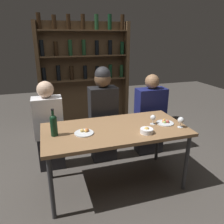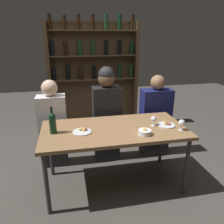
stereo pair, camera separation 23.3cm
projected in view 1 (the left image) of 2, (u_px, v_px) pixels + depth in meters
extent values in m
plane|color=#47423D|center=(115.00, 183.00, 2.65)|extent=(10.00, 10.00, 0.00)
cube|color=olive|center=(115.00, 130.00, 2.41)|extent=(1.58, 0.78, 0.04)
cylinder|color=#2D2D30|center=(51.00, 189.00, 2.03)|extent=(0.04, 0.04, 0.69)
cylinder|color=#2D2D30|center=(186.00, 163.00, 2.44)|extent=(0.04, 0.04, 0.69)
cylinder|color=#2D2D30|center=(49.00, 154.00, 2.63)|extent=(0.04, 0.04, 0.69)
cylinder|color=#2D2D30|center=(157.00, 138.00, 3.04)|extent=(0.04, 0.04, 0.69)
cube|color=#4C3823|center=(84.00, 78.00, 3.98)|extent=(1.55, 0.02, 1.92)
cube|color=#4C3823|center=(40.00, 81.00, 3.67)|extent=(0.06, 0.18, 1.92)
cube|color=#4C3823|center=(126.00, 77.00, 4.10)|extent=(0.06, 0.18, 1.92)
cube|color=#4C3823|center=(85.00, 79.00, 3.89)|extent=(1.47, 0.18, 0.02)
cylinder|color=black|center=(44.00, 75.00, 3.65)|extent=(0.07, 0.07, 0.23)
cylinder|color=black|center=(58.00, 73.00, 3.72)|extent=(0.07, 0.07, 0.26)
cylinder|color=black|center=(72.00, 73.00, 3.78)|extent=(0.07, 0.07, 0.24)
cylinder|color=black|center=(85.00, 72.00, 3.86)|extent=(0.07, 0.07, 0.24)
cylinder|color=black|center=(97.00, 72.00, 3.92)|extent=(0.07, 0.07, 0.22)
cylinder|color=black|center=(110.00, 71.00, 3.97)|extent=(0.07, 0.07, 0.24)
cylinder|color=#19381E|center=(121.00, 71.00, 4.05)|extent=(0.07, 0.07, 0.22)
cube|color=#4C3823|center=(84.00, 56.00, 3.76)|extent=(1.47, 0.18, 0.02)
cylinder|color=black|center=(42.00, 48.00, 3.51)|extent=(0.07, 0.07, 0.25)
cylinder|color=black|center=(56.00, 49.00, 3.59)|extent=(0.07, 0.07, 0.23)
cylinder|color=#19381E|center=(70.00, 48.00, 3.65)|extent=(0.07, 0.07, 0.25)
cylinder|color=#19381E|center=(84.00, 47.00, 3.72)|extent=(0.07, 0.07, 0.25)
cylinder|color=black|center=(97.00, 48.00, 3.77)|extent=(0.07, 0.07, 0.24)
cylinder|color=black|center=(110.00, 47.00, 3.84)|extent=(0.07, 0.07, 0.24)
cylinder|color=black|center=(122.00, 48.00, 3.90)|extent=(0.07, 0.07, 0.22)
cube|color=#4C3823|center=(83.00, 30.00, 3.62)|extent=(1.47, 0.18, 0.02)
cylinder|color=black|center=(39.00, 21.00, 3.38)|extent=(0.07, 0.07, 0.24)
cylinder|color=black|center=(54.00, 22.00, 3.45)|extent=(0.07, 0.07, 0.22)
cylinder|color=black|center=(68.00, 22.00, 3.51)|extent=(0.07, 0.07, 0.23)
cylinder|color=black|center=(83.00, 22.00, 3.57)|extent=(0.07, 0.07, 0.24)
cylinder|color=#19381E|center=(97.00, 22.00, 3.65)|extent=(0.07, 0.07, 0.24)
cylinder|color=black|center=(110.00, 22.00, 3.71)|extent=(0.07, 0.07, 0.25)
cylinder|color=black|center=(122.00, 22.00, 3.76)|extent=(0.07, 0.07, 0.25)
cylinder|color=black|center=(54.00, 127.00, 2.20)|extent=(0.07, 0.07, 0.18)
sphere|color=black|center=(53.00, 119.00, 2.17)|extent=(0.07, 0.07, 0.07)
cylinder|color=black|center=(53.00, 114.00, 2.16)|extent=(0.03, 0.03, 0.09)
cylinder|color=black|center=(52.00, 110.00, 2.14)|extent=(0.03, 0.03, 0.01)
cylinder|color=silver|center=(180.00, 127.00, 2.43)|extent=(0.06, 0.06, 0.00)
cylinder|color=silver|center=(180.00, 124.00, 2.42)|extent=(0.01, 0.01, 0.06)
sphere|color=silver|center=(181.00, 120.00, 2.40)|extent=(0.07, 0.07, 0.07)
cylinder|color=silver|center=(153.00, 124.00, 2.52)|extent=(0.06, 0.06, 0.00)
cylinder|color=silver|center=(153.00, 121.00, 2.51)|extent=(0.01, 0.01, 0.06)
sphere|color=silver|center=(153.00, 118.00, 2.49)|extent=(0.06, 0.06, 0.06)
cylinder|color=silver|center=(84.00, 133.00, 2.27)|extent=(0.20, 0.20, 0.01)
sphere|color=gold|center=(86.00, 131.00, 2.28)|extent=(0.03, 0.03, 0.03)
sphere|color=#E5BC66|center=(82.00, 131.00, 2.29)|extent=(0.04, 0.04, 0.04)
sphere|color=#E5BC66|center=(85.00, 131.00, 2.29)|extent=(0.03, 0.03, 0.03)
sphere|color=#C67038|center=(87.00, 130.00, 2.29)|extent=(0.04, 0.04, 0.04)
cylinder|color=silver|center=(165.00, 123.00, 2.53)|extent=(0.20, 0.20, 0.01)
sphere|color=#B74C3D|center=(168.00, 122.00, 2.52)|extent=(0.04, 0.04, 0.04)
sphere|color=gold|center=(163.00, 122.00, 2.53)|extent=(0.03, 0.03, 0.03)
sphere|color=#B74C3D|center=(164.00, 121.00, 2.55)|extent=(0.03, 0.03, 0.03)
sphere|color=#99B256|center=(165.00, 122.00, 2.52)|extent=(0.03, 0.03, 0.03)
sphere|color=gold|center=(164.00, 120.00, 2.57)|extent=(0.04, 0.04, 0.04)
cylinder|color=white|center=(147.00, 131.00, 2.28)|extent=(0.14, 0.14, 0.05)
sphere|color=gold|center=(147.00, 129.00, 2.27)|extent=(0.05, 0.05, 0.05)
cube|color=#26262B|center=(52.00, 151.00, 2.92)|extent=(0.33, 0.22, 0.45)
cube|color=white|center=(48.00, 117.00, 2.76)|extent=(0.36, 0.22, 0.52)
sphere|color=beige|center=(45.00, 89.00, 2.64)|extent=(0.20, 0.20, 0.20)
cube|color=#26262B|center=(104.00, 144.00, 3.12)|extent=(0.33, 0.22, 0.45)
cube|color=black|center=(103.00, 109.00, 2.95)|extent=(0.37, 0.22, 0.60)
sphere|color=brown|center=(103.00, 79.00, 2.81)|extent=(0.22, 0.22, 0.22)
sphere|color=#262628|center=(103.00, 75.00, 2.79)|extent=(0.20, 0.20, 0.20)
cube|color=#26262B|center=(149.00, 137.00, 3.32)|extent=(0.38, 0.22, 0.45)
cube|color=navy|center=(151.00, 107.00, 3.16)|extent=(0.43, 0.22, 0.53)
sphere|color=#8C6647|center=(152.00, 81.00, 3.04)|extent=(0.20, 0.20, 0.20)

